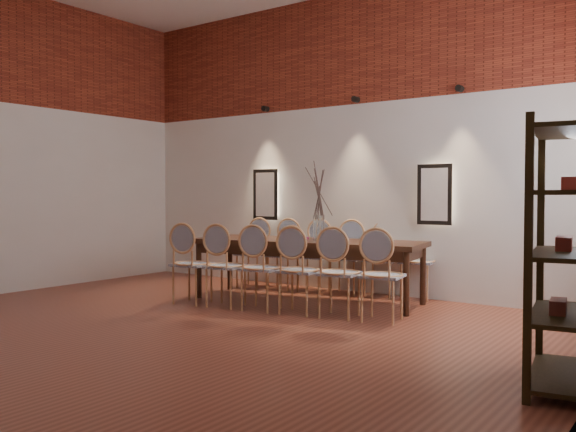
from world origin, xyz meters
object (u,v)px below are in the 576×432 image
Objects in this scene: chair_far_b at (282,255)px; book at (296,238)px; bowl at (292,232)px; chair_near_a at (192,264)px; chair_near_c at (261,268)px; chair_far_e at (381,260)px; chair_far_a at (253,253)px; chair_far_c at (314,256)px; shelving_rack at (561,254)px; chair_near_e at (339,273)px; chair_near_b at (226,266)px; chair_far_d at (346,258)px; dining_table at (307,270)px; vase at (319,228)px; chair_near_f at (382,275)px; chair_far_f at (418,261)px; chair_near_d at (299,270)px.

chair_far_b is 3.62× the size of book.
chair_near_a is at bearing -135.77° from bowl.
chair_near_c and chair_far_e have the same top height.
chair_far_a is at bearing 154.03° from book.
shelving_rack reaches higher than chair_far_c.
chair_near_e reaches higher than book.
bowl is (-0.06, 0.68, 0.37)m from chair_near_c.
book is at bearing 52.44° from chair_near_b.
chair_near_c is 0.79m from book.
bowl is at bearing 61.92° from chair_far_d.
chair_near_e is at bearing 122.63° from chair_far_c.
chair_far_e is (0.57, 0.84, 0.09)m from dining_table.
vase is (0.26, 0.79, 0.43)m from chair_near_c.
chair_near_a is 1.46m from chair_far_a.
chair_near_f is (1.85, 0.31, 0.00)m from chair_near_b.
bowl reaches higher than dining_table.
chair_near_e is (0.82, -0.60, 0.09)m from dining_table.
chair_far_e is 3.73m from shelving_rack.
chair_far_f is (1.85, 0.31, 0.00)m from chair_far_b.
vase is at bearing 96.35° from chair_near_d.
vase reaches higher than chair_near_a.
chair_far_a reaches higher than book.
chair_far_d is at bearing 72.25° from chair_near_c.
chair_near_d is at bearing 180.00° from chair_near_f.
shelving_rack is (2.87, -1.07, 0.43)m from chair_near_d.
vase is at bearing 28.93° from chair_near_a.
chair_far_b is at bearing 180.00° from chair_far_a.
chair_near_e and chair_far_d have the same top height.
bowl is (-0.74, -0.92, 0.37)m from chair_far_e.
chair_far_d and chair_far_e have the same top height.
chair_near_e and chair_far_a have the same top height.
chair_near_b is at bearing -180.00° from chair_near_d.
book is (-1.42, 0.50, 0.30)m from chair_near_f.
chair_far_d is at bearing -180.00° from chair_far_b.
chair_far_c is at bearing 0.00° from chair_far_f.
chair_far_b and chair_far_e have the same top height.
chair_near_d and chair_far_e have the same top height.
chair_far_b and chair_far_d have the same top height.
chair_near_b is 1.00× the size of chair_far_d.
chair_far_a is at bearing 142.01° from chair_near_e.
chair_far_c is (-1.63, 1.21, 0.00)m from chair_near_f.
chair_near_c is 1.74m from chair_far_a.
chair_near_b is 1.46m from chair_far_b.
chair_far_a is 1.87m from chair_far_e.
chair_near_c and chair_far_b have the same top height.
shelving_rack is (1.95, -1.23, 0.43)m from chair_near_f.
dining_table is at bearing -170.36° from vase.
chair_far_c is 0.47m from chair_far_d.
chair_near_d is 1.00× the size of chair_far_b.
chair_near_d is 3.13× the size of vase.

